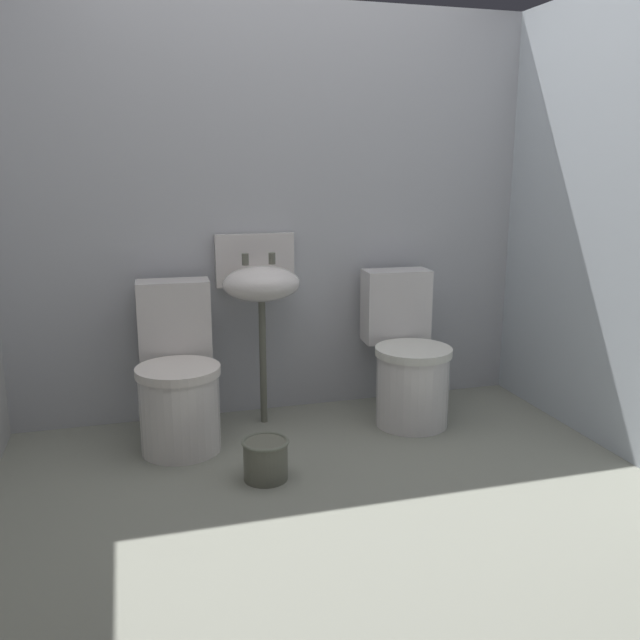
{
  "coord_description": "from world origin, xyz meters",
  "views": [
    {
      "loc": [
        -0.79,
        -2.44,
        1.37
      ],
      "look_at": [
        0.0,
        0.28,
        0.7
      ],
      "focal_mm": 38.26,
      "sensor_mm": 36.0,
      "label": 1
    }
  ],
  "objects_px": {
    "sink": "(260,282)",
    "bucket": "(266,458)",
    "toilet_right": "(407,361)",
    "toilet_left": "(178,381)"
  },
  "relations": [
    {
      "from": "sink",
      "to": "bucket",
      "type": "xyz_separation_m",
      "value": [
        -0.13,
        -0.69,
        -0.66
      ]
    },
    {
      "from": "toilet_right",
      "to": "toilet_left",
      "type": "bearing_deg",
      "value": 3.52
    },
    {
      "from": "toilet_right",
      "to": "bucket",
      "type": "relative_size",
      "value": 3.72
    },
    {
      "from": "sink",
      "to": "toilet_right",
      "type": "bearing_deg",
      "value": -14.06
    },
    {
      "from": "toilet_left",
      "to": "sink",
      "type": "bearing_deg",
      "value": -154.62
    },
    {
      "from": "toilet_right",
      "to": "sink",
      "type": "height_order",
      "value": "sink"
    },
    {
      "from": "toilet_left",
      "to": "sink",
      "type": "height_order",
      "value": "sink"
    },
    {
      "from": "toilet_left",
      "to": "toilet_right",
      "type": "bearing_deg",
      "value": -177.2
    },
    {
      "from": "toilet_left",
      "to": "bucket",
      "type": "relative_size",
      "value": 3.72
    },
    {
      "from": "toilet_right",
      "to": "sink",
      "type": "xyz_separation_m",
      "value": [
        -0.75,
        0.19,
        0.43
      ]
    }
  ]
}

